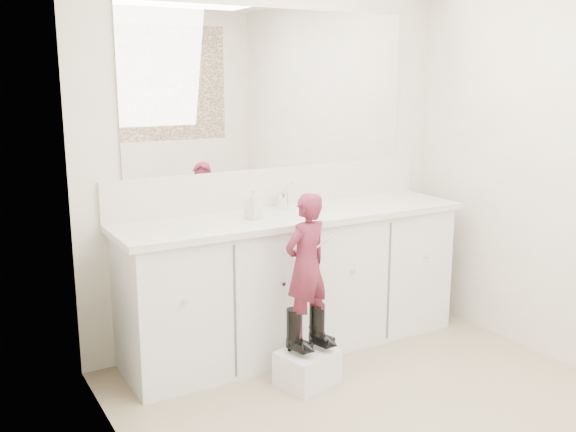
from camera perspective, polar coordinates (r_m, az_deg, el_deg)
wall_back at (r=4.20m, az=-1.35°, el=5.12°), size 2.60×0.00×2.60m
wall_left at (r=2.33m, az=-11.75°, el=-1.02°), size 0.00×3.00×3.00m
vanity_cabinet at (r=4.14m, az=0.54°, el=-6.01°), size 2.20×0.55×0.85m
countertop at (r=4.01m, az=0.66°, el=-0.01°), size 2.28×0.58×0.04m
backsplash at (r=4.21m, az=-1.24°, el=2.60°), size 2.28×0.03×0.25m
mirror at (r=4.16m, az=-1.30°, el=11.13°), size 2.00×0.02×1.00m
faucet at (r=4.13m, az=-0.50°, el=1.36°), size 0.08×0.08×0.10m
cup at (r=4.13m, az=2.23°, el=1.30°), size 0.13×0.13×0.10m
soap_bottle at (r=3.84m, az=-3.12°, el=1.08°), size 0.11×0.11×0.18m
step_stool at (r=3.76m, az=1.73°, el=-13.30°), size 0.37×0.33×0.20m
boot_left at (r=3.65m, az=0.57°, el=-10.19°), size 0.13×0.19×0.26m
boot_right at (r=3.72m, az=2.59°, el=-9.74°), size 0.13×0.19×0.26m
toddler at (r=3.56m, az=1.63°, el=-4.37°), size 0.33×0.26×0.81m
toothbrush at (r=3.49m, az=3.31°, el=-2.25°), size 0.13×0.04×0.06m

